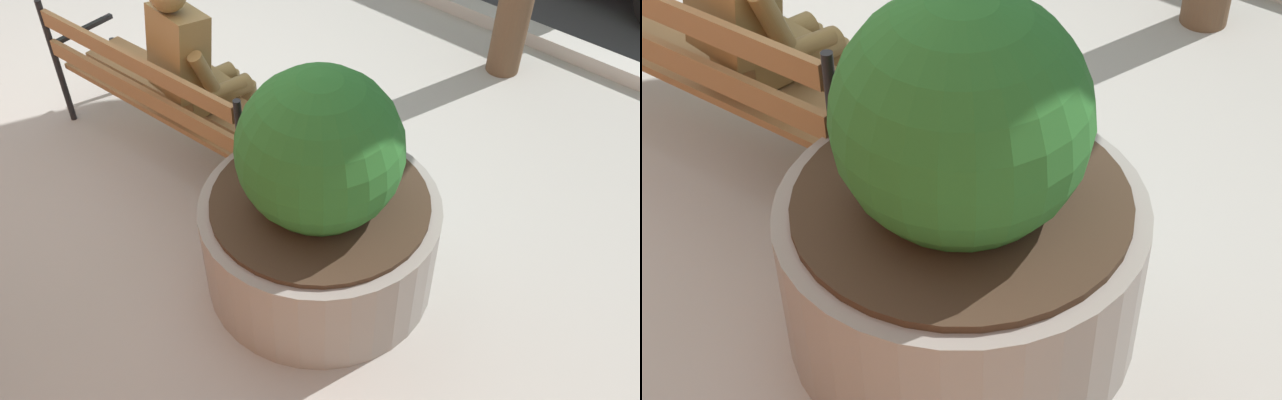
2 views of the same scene
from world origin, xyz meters
The scene contains 4 objects.
ground_plane centered at (0.00, 0.00, 0.00)m, with size 80.00×80.00×0.00m, color #9E9B93.
park_bench centered at (0.01, -0.15, 0.54)m, with size 1.83×0.67×0.95m.
bronze_statue_seated centered at (0.22, 0.06, 0.67)m, with size 0.68×0.77×1.37m.
concrete_planter centered at (1.49, -0.23, 0.54)m, with size 1.29×1.29×1.36m.
Camera 1 is at (3.24, -2.10, 3.08)m, focal length 38.37 mm.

